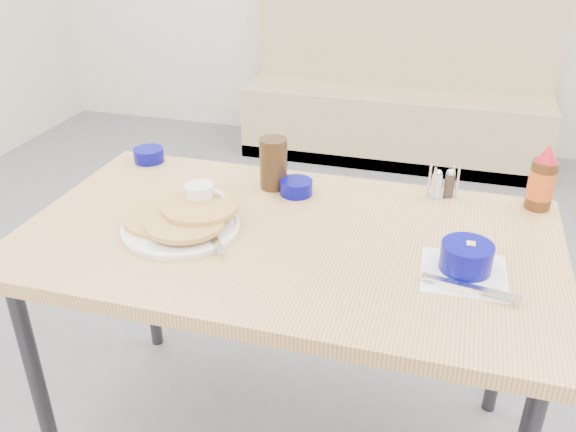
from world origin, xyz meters
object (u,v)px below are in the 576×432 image
(coffee_mug, at_px, (201,199))
(grits_setting, at_px, (466,262))
(booth_bench, at_px, (396,102))
(creamer_bowl, at_px, (149,155))
(amber_tumbler, at_px, (273,163))
(dining_table, at_px, (287,254))
(pancake_plate, at_px, (182,221))
(syrup_bottle, at_px, (542,181))
(condiment_caddy, at_px, (443,185))
(butter_bowl, at_px, (296,187))

(coffee_mug, relative_size, grits_setting, 0.51)
(booth_bench, relative_size, creamer_bowl, 19.25)
(creamer_bowl, bearing_deg, amber_tumbler, -9.49)
(dining_table, xyz_separation_m, pancake_plate, (-0.27, -0.05, 0.08))
(grits_setting, bearing_deg, pancake_plate, 178.47)
(creamer_bowl, bearing_deg, grits_setting, -21.80)
(grits_setting, xyz_separation_m, syrup_bottle, (0.19, 0.41, 0.05))
(coffee_mug, xyz_separation_m, condiment_caddy, (0.63, 0.30, -0.01))
(coffee_mug, bearing_deg, amber_tumbler, 57.61)
(grits_setting, bearing_deg, syrup_bottle, 65.51)
(butter_bowl, bearing_deg, pancake_plate, -129.14)
(dining_table, bearing_deg, amber_tumbler, 114.23)
(dining_table, xyz_separation_m, syrup_bottle, (0.64, 0.34, 0.14))
(grits_setting, bearing_deg, dining_table, 171.00)
(coffee_mug, bearing_deg, creamer_bowl, 136.87)
(grits_setting, distance_m, butter_bowl, 0.58)
(grits_setting, distance_m, syrup_bottle, 0.45)
(pancake_plate, distance_m, condiment_caddy, 0.76)
(booth_bench, relative_size, grits_setting, 8.37)
(butter_bowl, bearing_deg, booth_bench, 89.00)
(amber_tumbler, height_order, condiment_caddy, amber_tumbler)
(dining_table, height_order, coffee_mug, coffee_mug)
(pancake_plate, bearing_deg, dining_table, 10.78)
(pancake_plate, xyz_separation_m, condiment_caddy, (0.65, 0.39, 0.01))
(creamer_bowl, relative_size, butter_bowl, 1.02)
(coffee_mug, bearing_deg, pancake_plate, -99.52)
(booth_bench, bearing_deg, dining_table, -90.00)
(dining_table, height_order, grits_setting, grits_setting)
(coffee_mug, bearing_deg, syrup_bottle, 18.32)
(pancake_plate, relative_size, syrup_bottle, 1.70)
(booth_bench, distance_m, amber_tumbler, 2.33)
(booth_bench, height_order, condiment_caddy, booth_bench)
(condiment_caddy, xyz_separation_m, syrup_bottle, (0.26, 0.00, 0.05))
(booth_bench, bearing_deg, amber_tumbler, -92.99)
(grits_setting, xyz_separation_m, amber_tumbler, (-0.57, 0.34, 0.04))
(pancake_plate, bearing_deg, creamer_bowl, 127.58)
(coffee_mug, height_order, amber_tumbler, amber_tumbler)
(amber_tumbler, relative_size, syrup_bottle, 0.81)
(condiment_caddy, bearing_deg, creamer_bowl, 156.05)
(booth_bench, bearing_deg, pancake_plate, -96.06)
(dining_table, distance_m, syrup_bottle, 0.74)
(grits_setting, xyz_separation_m, creamer_bowl, (-1.03, 0.41, -0.01))
(pancake_plate, distance_m, grits_setting, 0.73)
(booth_bench, xyz_separation_m, amber_tumbler, (-0.12, -2.27, 0.49))
(creamer_bowl, relative_size, syrup_bottle, 0.52)
(booth_bench, bearing_deg, condiment_caddy, -80.28)
(dining_table, xyz_separation_m, coffee_mug, (-0.26, 0.04, 0.11))
(grits_setting, relative_size, amber_tumbler, 1.47)
(grits_setting, distance_m, creamer_bowl, 1.11)
(butter_bowl, height_order, syrup_bottle, syrup_bottle)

